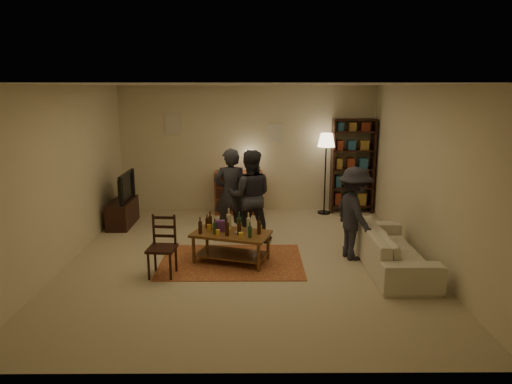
{
  "coord_description": "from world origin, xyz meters",
  "views": [
    {
      "loc": [
        0.12,
        -6.85,
        2.66
      ],
      "look_at": [
        0.16,
        0.1,
        1.06
      ],
      "focal_mm": 32.0,
      "sensor_mm": 36.0,
      "label": 1
    }
  ],
  "objects_px": {
    "floor_lamp": "(326,146)",
    "person_left": "(231,194)",
    "dining_chair": "(163,244)",
    "sofa": "(392,248)",
    "person_by_sofa": "(354,214)",
    "dresser": "(239,191)",
    "coffee_table": "(231,236)",
    "bookshelf": "(352,165)",
    "person_right": "(250,196)",
    "tv_stand": "(122,206)"
  },
  "relations": [
    {
      "from": "coffee_table",
      "to": "tv_stand",
      "type": "relative_size",
      "value": 1.23
    },
    {
      "from": "dining_chair",
      "to": "dresser",
      "type": "relative_size",
      "value": 0.66
    },
    {
      "from": "tv_stand",
      "to": "person_right",
      "type": "bearing_deg",
      "value": -20.27
    },
    {
      "from": "dining_chair",
      "to": "tv_stand",
      "type": "relative_size",
      "value": 0.85
    },
    {
      "from": "tv_stand",
      "to": "sofa",
      "type": "relative_size",
      "value": 0.51
    },
    {
      "from": "person_left",
      "to": "dresser",
      "type": "bearing_deg",
      "value": -95.57
    },
    {
      "from": "floor_lamp",
      "to": "sofa",
      "type": "relative_size",
      "value": 0.83
    },
    {
      "from": "floor_lamp",
      "to": "person_left",
      "type": "height_order",
      "value": "floor_lamp"
    },
    {
      "from": "sofa",
      "to": "person_right",
      "type": "height_order",
      "value": "person_right"
    },
    {
      "from": "tv_stand",
      "to": "bookshelf",
      "type": "distance_m",
      "value": 4.84
    },
    {
      "from": "floor_lamp",
      "to": "sofa",
      "type": "distance_m",
      "value": 3.31
    },
    {
      "from": "coffee_table",
      "to": "bookshelf",
      "type": "xyz_separation_m",
      "value": [
        2.47,
        2.92,
        0.62
      ]
    },
    {
      "from": "dresser",
      "to": "person_left",
      "type": "height_order",
      "value": "person_left"
    },
    {
      "from": "person_right",
      "to": "coffee_table",
      "type": "bearing_deg",
      "value": 74.33
    },
    {
      "from": "coffee_table",
      "to": "tv_stand",
      "type": "bearing_deg",
      "value": 138.75
    },
    {
      "from": "dresser",
      "to": "person_by_sofa",
      "type": "distance_m",
      "value": 3.32
    },
    {
      "from": "person_left",
      "to": "person_right",
      "type": "bearing_deg",
      "value": 160.98
    },
    {
      "from": "dresser",
      "to": "person_left",
      "type": "relative_size",
      "value": 0.83
    },
    {
      "from": "floor_lamp",
      "to": "person_left",
      "type": "bearing_deg",
      "value": -138.91
    },
    {
      "from": "dresser",
      "to": "floor_lamp",
      "type": "height_order",
      "value": "floor_lamp"
    },
    {
      "from": "dining_chair",
      "to": "sofa",
      "type": "bearing_deg",
      "value": 8.93
    },
    {
      "from": "dining_chair",
      "to": "person_left",
      "type": "xyz_separation_m",
      "value": [
        0.91,
        1.6,
        0.35
      ]
    },
    {
      "from": "bookshelf",
      "to": "person_right",
      "type": "height_order",
      "value": "bookshelf"
    },
    {
      "from": "dresser",
      "to": "bookshelf",
      "type": "distance_m",
      "value": 2.5
    },
    {
      "from": "person_by_sofa",
      "to": "dresser",
      "type": "bearing_deg",
      "value": 19.5
    },
    {
      "from": "tv_stand",
      "to": "floor_lamp",
      "type": "relative_size",
      "value": 0.61
    },
    {
      "from": "dresser",
      "to": "person_right",
      "type": "distance_m",
      "value": 1.89
    },
    {
      "from": "person_left",
      "to": "person_by_sofa",
      "type": "height_order",
      "value": "person_left"
    },
    {
      "from": "dining_chair",
      "to": "dresser",
      "type": "xyz_separation_m",
      "value": [
        0.99,
        3.35,
        0.01
      ]
    },
    {
      "from": "tv_stand",
      "to": "bookshelf",
      "type": "height_order",
      "value": "bookshelf"
    },
    {
      "from": "dresser",
      "to": "sofa",
      "type": "bearing_deg",
      "value": -52.46
    },
    {
      "from": "floor_lamp",
      "to": "dining_chair",
      "type": "bearing_deg",
      "value": -130.77
    },
    {
      "from": "coffee_table",
      "to": "dining_chair",
      "type": "distance_m",
      "value": 1.07
    },
    {
      "from": "dresser",
      "to": "floor_lamp",
      "type": "bearing_deg",
      "value": -1.97
    },
    {
      "from": "person_right",
      "to": "person_by_sofa",
      "type": "relative_size",
      "value": 1.1
    },
    {
      "from": "dresser",
      "to": "floor_lamp",
      "type": "xyz_separation_m",
      "value": [
        1.84,
        -0.06,
        0.99
      ]
    },
    {
      "from": "dining_chair",
      "to": "bookshelf",
      "type": "bearing_deg",
      "value": 49.88
    },
    {
      "from": "dining_chair",
      "to": "tv_stand",
      "type": "distance_m",
      "value": 2.74
    },
    {
      "from": "sofa",
      "to": "person_right",
      "type": "bearing_deg",
      "value": 59.2
    },
    {
      "from": "tv_stand",
      "to": "person_right",
      "type": "xyz_separation_m",
      "value": [
        2.51,
        -0.93,
        0.43
      ]
    },
    {
      "from": "dresser",
      "to": "coffee_table",
      "type": "bearing_deg",
      "value": -90.73
    },
    {
      "from": "floor_lamp",
      "to": "person_by_sofa",
      "type": "distance_m",
      "value": 2.75
    },
    {
      "from": "tv_stand",
      "to": "dining_chair",
      "type": "bearing_deg",
      "value": -62.55
    },
    {
      "from": "person_right",
      "to": "dining_chair",
      "type": "bearing_deg",
      "value": 50.76
    },
    {
      "from": "coffee_table",
      "to": "bookshelf",
      "type": "bearing_deg",
      "value": 49.76
    },
    {
      "from": "dresser",
      "to": "person_left",
      "type": "bearing_deg",
      "value": -92.72
    },
    {
      "from": "sofa",
      "to": "person_right",
      "type": "relative_size",
      "value": 1.28
    },
    {
      "from": "dining_chair",
      "to": "bookshelf",
      "type": "xyz_separation_m",
      "value": [
        3.43,
        3.41,
        0.57
      ]
    },
    {
      "from": "dining_chair",
      "to": "sofa",
      "type": "distance_m",
      "value": 3.39
    },
    {
      "from": "dining_chair",
      "to": "floor_lamp",
      "type": "xyz_separation_m",
      "value": [
        2.83,
        3.28,
        1.0
      ]
    }
  ]
}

